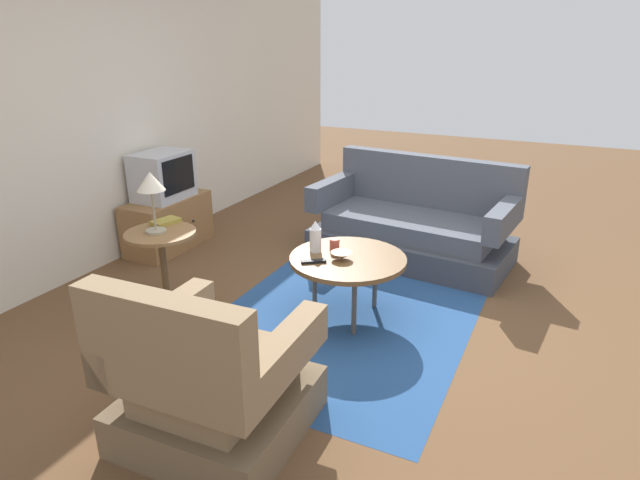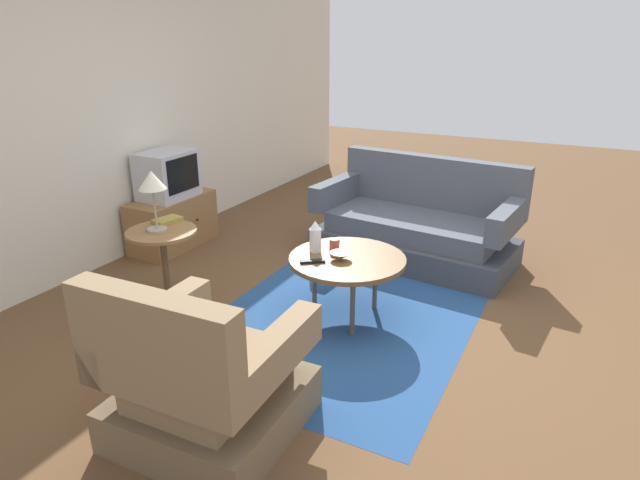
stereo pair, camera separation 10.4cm
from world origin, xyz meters
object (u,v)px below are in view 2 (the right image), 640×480
at_px(armchair, 203,383).
at_px(vase, 315,237).
at_px(book, 167,220).
at_px(side_table, 164,252).
at_px(coffee_table, 347,262).
at_px(bowl, 341,256).
at_px(tv_remote_dark, 313,261).
at_px(mug, 335,245).
at_px(tv_stand, 173,222).
at_px(television, 167,175).
at_px(table_lamp, 152,184).
at_px(couch, 417,227).

bearing_deg(armchair, vase, 93.33).
height_order(armchair, book, armchair).
bearing_deg(side_table, vase, -66.06).
height_order(coffee_table, book, book).
distance_m(bowl, tv_remote_dark, 0.21).
xyz_separation_m(armchair, mug, (1.57, 0.01, 0.21)).
bearing_deg(tv_stand, coffee_table, -104.35).
xyz_separation_m(vase, bowl, (-0.05, -0.23, -0.09)).
bearing_deg(tv_remote_dark, mug, 46.20).
bearing_deg(television, side_table, -140.56).
bearing_deg(bowl, coffee_table, -26.55).
relative_size(tv_remote_dark, book, 0.72).
bearing_deg(table_lamp, tv_remote_dark, -75.94).
relative_size(couch, coffee_table, 2.22).
bearing_deg(tv_stand, armchair, -135.56).
bearing_deg(tv_remote_dark, side_table, 158.02).
xyz_separation_m(couch, table_lamp, (-1.85, 1.42, 0.68)).
relative_size(side_table, vase, 2.62).
relative_size(bowl, book, 0.67).
bearing_deg(book, bowl, -68.22).
xyz_separation_m(coffee_table, tv_stand, (0.54, 2.13, -0.20)).
bearing_deg(tv_stand, television, 90.00).
relative_size(coffee_table, book, 3.64).
height_order(couch, television, television).
relative_size(television, mug, 4.33).
distance_m(couch, television, 2.42).
bearing_deg(book, mug, -61.88).
xyz_separation_m(coffee_table, bowl, (-0.06, 0.03, 0.06)).
bearing_deg(tv_stand, mug, -103.35).
bearing_deg(couch, armchair, 91.50).
distance_m(tv_stand, vase, 1.98).
xyz_separation_m(couch, book, (-1.66, 1.49, 0.34)).
height_order(coffee_table, bowl, bowl).
distance_m(television, book, 1.13).
xyz_separation_m(armchair, bowl, (1.44, -0.10, 0.19)).
xyz_separation_m(television, table_lamp, (-1.03, -0.81, 0.25)).
bearing_deg(vase, book, 104.59).
height_order(television, bowl, television).
bearing_deg(vase, armchair, -174.90).
xyz_separation_m(bowl, tv_remote_dark, (-0.15, 0.15, -0.02)).
bearing_deg(tv_stand, side_table, -140.82).
distance_m(couch, coffee_table, 1.38).
bearing_deg(couch, mug, 85.69).
distance_m(tv_stand, book, 1.18).
relative_size(armchair, vase, 4.01).
bearing_deg(armchair, bowl, 84.37).
relative_size(television, tv_remote_dark, 3.14).
relative_size(mug, book, 0.52).
bearing_deg(couch, bowl, 90.92).
distance_m(vase, tv_remote_dark, 0.24).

